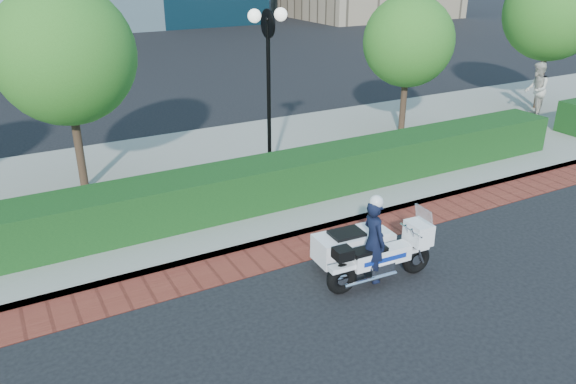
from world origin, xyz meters
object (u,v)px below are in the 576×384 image
tree_d (552,12)px  police_motorcycle (367,247)px  lamppost (268,68)px  tree_c (408,41)px  tree_b (65,55)px  pedestrian (536,90)px

tree_d → police_motorcycle: (-12.65, -6.49, -3.00)m
lamppost → tree_c: (5.50, 1.30, 0.09)m
tree_b → tree_c: size_ratio=1.14×
tree_d → police_motorcycle: 14.53m
tree_b → tree_d: 16.50m
tree_c → police_motorcycle: bearing=-133.5°
tree_c → pedestrian: (5.36, -0.75, -1.93)m
lamppost → tree_c: tree_c is taller
tree_b → pedestrian: tree_b is taller
tree_b → police_motorcycle: tree_b is taller
police_motorcycle → pedestrian: pedestrian is taller
lamppost → tree_d: (12.00, 1.30, 0.65)m
tree_b → tree_c: tree_b is taller
tree_d → pedestrian: tree_d is taller
pedestrian → tree_c: bearing=-50.3°
lamppost → tree_b: (-4.50, 1.30, 0.48)m
lamppost → tree_b: 4.71m
tree_d → tree_b: bearing=180.0°
tree_b → pedestrian: size_ratio=2.54×
lamppost → police_motorcycle: bearing=-97.1°
tree_c → lamppost: bearing=-166.7°
lamppost → tree_d: tree_d is taller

